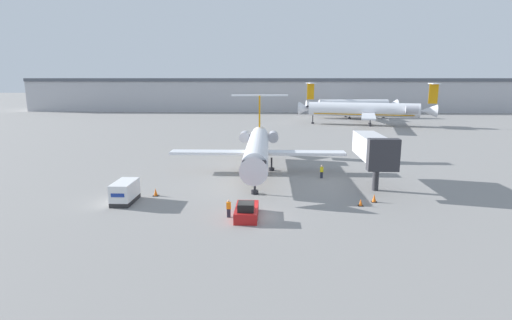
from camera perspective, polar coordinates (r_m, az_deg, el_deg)
name	(u,v)px	position (r m, az deg, el deg)	size (l,w,h in m)	color
ground_plane	(251,217)	(36.51, -0.65, -8.12)	(600.00, 600.00, 0.00)	gray
terminal_building	(268,94)	(154.44, 1.72, 9.34)	(180.00, 16.80, 12.24)	#B2B2B7
airplane_main	(257,148)	(52.85, 0.21, 1.77)	(23.27, 26.74, 9.73)	silver
pushback_tug	(247,211)	(36.18, -1.35, -7.31)	(2.02, 4.34, 1.66)	#B21919
luggage_cart	(125,192)	(42.35, -18.22, -4.37)	(1.88, 3.83, 2.18)	#232326
worker_near_tug	(229,208)	(36.24, -3.92, -6.87)	(0.40, 0.24, 1.65)	#232838
worker_by_wing	(322,171)	(50.67, 9.35, -1.62)	(0.40, 0.24, 1.64)	#232838
traffic_cone_left	(156,192)	(43.97, -14.15, -4.49)	(0.58, 0.58, 0.83)	black
traffic_cone_right	(361,203)	(40.74, 14.72, -5.90)	(0.52, 0.52, 0.70)	black
traffic_cone_mid	(374,198)	(42.29, 16.53, -5.27)	(0.56, 0.56, 0.83)	black
airplane_parked_far_left	(367,110)	(110.05, 15.51, 6.94)	(35.48, 35.39, 11.06)	silver
airplane_parked_far_right	(351,106)	(129.70, 13.38, 7.58)	(28.86, 39.76, 10.86)	silver
jet_bridge	(373,149)	(47.51, 16.42, 1.59)	(3.20, 10.24, 6.19)	#2D2D33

